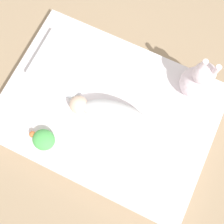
{
  "coord_description": "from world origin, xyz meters",
  "views": [
    {
      "loc": [
        -0.21,
        0.39,
        1.76
      ],
      "look_at": [
        -0.04,
        0.02,
        0.17
      ],
      "focal_mm": 42.0,
      "sensor_mm": 36.0,
      "label": 1
    }
  ],
  "objects_px": {
    "bunny_plush": "(198,81)",
    "turtle_plush": "(43,139)",
    "swaddled_baby": "(112,114)",
    "pillow": "(64,65)"
  },
  "relations": [
    {
      "from": "turtle_plush",
      "to": "bunny_plush",
      "type": "bearing_deg",
      "value": -134.46
    },
    {
      "from": "swaddled_baby",
      "to": "bunny_plush",
      "type": "distance_m",
      "value": 0.57
    },
    {
      "from": "swaddled_baby",
      "to": "turtle_plush",
      "type": "bearing_deg",
      "value": 37.05
    },
    {
      "from": "swaddled_baby",
      "to": "pillow",
      "type": "distance_m",
      "value": 0.47
    },
    {
      "from": "swaddled_baby",
      "to": "turtle_plush",
      "type": "distance_m",
      "value": 0.45
    },
    {
      "from": "swaddled_baby",
      "to": "pillow",
      "type": "xyz_separation_m",
      "value": [
        0.43,
        -0.18,
        -0.03
      ]
    },
    {
      "from": "bunny_plush",
      "to": "turtle_plush",
      "type": "bearing_deg",
      "value": 45.54
    },
    {
      "from": "bunny_plush",
      "to": "turtle_plush",
      "type": "distance_m",
      "value": 1.02
    },
    {
      "from": "pillow",
      "to": "bunny_plush",
      "type": "bearing_deg",
      "value": -164.53
    },
    {
      "from": "swaddled_baby",
      "to": "turtle_plush",
      "type": "height_order",
      "value": "swaddled_baby"
    }
  ]
}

